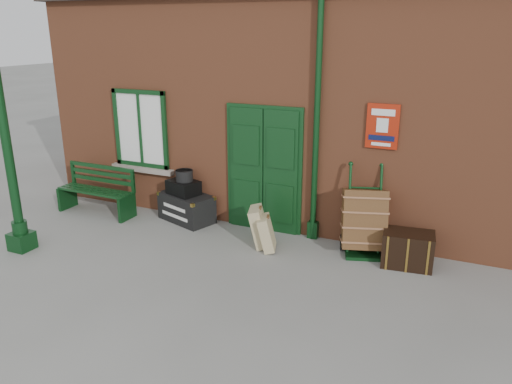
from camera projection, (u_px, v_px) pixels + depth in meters
The scene contains 11 objects.
ground at pixel (244, 264), 7.76m from camera, with size 80.00×80.00×0.00m, color gray.
station_building at pixel (317, 98), 10.12m from camera, with size 10.30×4.30×4.36m.
canopy_column at pixel (10, 168), 7.86m from camera, with size 0.34×0.34×3.61m.
bench at pixel (98, 189), 9.82m from camera, with size 1.59×0.51×0.98m.
houdini_trunk at pixel (187, 207), 9.47m from camera, with size 1.05×0.58×0.53m, color black.
strongbox at pixel (183, 187), 9.36m from camera, with size 0.58×0.42×0.26m, color black.
hatbox at pixel (184, 176), 9.28m from camera, with size 0.32×0.32×0.21m, color black.
suitcase_back at pixel (259, 227), 8.33m from camera, with size 0.19×0.47×0.66m, color tan.
suitcase_front at pixel (267, 233), 8.19m from camera, with size 0.17×0.43×0.57m, color tan.
porter_trolley at pixel (364, 220), 8.04m from camera, with size 0.88×0.92×1.43m.
dark_trunk at pixel (408, 249), 7.65m from camera, with size 0.76×0.49×0.55m, color black.
Camera 1 is at (3.05, -6.33, 3.49)m, focal length 35.00 mm.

